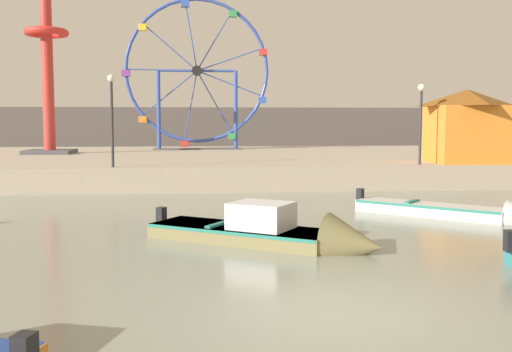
% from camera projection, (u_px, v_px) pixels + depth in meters
% --- Properties ---
extents(ground_plane, '(240.00, 240.00, 0.00)m').
position_uv_depth(ground_plane, '(328.00, 312.00, 9.27)').
color(ground_plane, gray).
extents(quay_promenade, '(110.00, 22.64, 1.09)m').
position_uv_depth(quay_promenade, '(235.00, 162.00, 36.22)').
color(quay_promenade, tan).
rests_on(quay_promenade, ground_plane).
extents(distant_town_skyline, '(140.00, 3.00, 4.40)m').
position_uv_depth(distant_town_skyline, '(224.00, 131.00, 55.29)').
color(distant_town_skyline, '#564C47').
rests_on(distant_town_skyline, ground_plane).
extents(motorboat_olive_wood, '(5.86, 4.49, 1.55)m').
position_uv_depth(motorboat_olive_wood, '(284.00, 234.00, 14.26)').
color(motorboat_olive_wood, olive).
rests_on(motorboat_olive_wood, ground_plane).
extents(motorboat_pale_grey, '(5.20, 4.83, 1.04)m').
position_uv_depth(motorboat_pale_grey, '(463.00, 212.00, 18.26)').
color(motorboat_pale_grey, silver).
rests_on(motorboat_pale_grey, ground_plane).
extents(ferris_wheel_blue_frame, '(10.31, 1.20, 10.63)m').
position_uv_depth(ferris_wheel_blue_frame, '(197.00, 74.00, 41.30)').
color(ferris_wheel_blue_frame, '#334CA8').
rests_on(ferris_wheel_blue_frame, quay_promenade).
extents(drop_tower_red_tower, '(2.80, 2.80, 13.30)m').
position_uv_depth(drop_tower_red_tower, '(47.00, 55.00, 35.49)').
color(drop_tower_red_tower, '#BC332D').
rests_on(drop_tower_red_tower, quay_promenade).
extents(carnival_booth_orange_canopy, '(3.70, 3.80, 3.47)m').
position_uv_depth(carnival_booth_orange_canopy, '(466.00, 125.00, 27.82)').
color(carnival_booth_orange_canopy, orange).
rests_on(carnival_booth_orange_canopy, quay_promenade).
extents(promenade_lamp_near, '(0.32, 0.32, 3.94)m').
position_uv_depth(promenade_lamp_near, '(112.00, 107.00, 24.82)').
color(promenade_lamp_near, '#2D2D33').
rests_on(promenade_lamp_near, quay_promenade).
extents(promenade_lamp_far, '(0.32, 0.32, 3.64)m').
position_uv_depth(promenade_lamp_far, '(421.00, 112.00, 26.49)').
color(promenade_lamp_far, '#2D2D33').
rests_on(promenade_lamp_far, quay_promenade).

